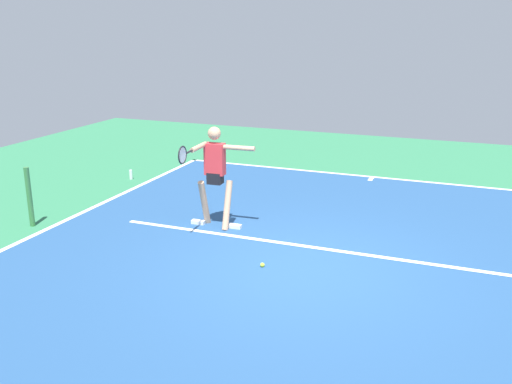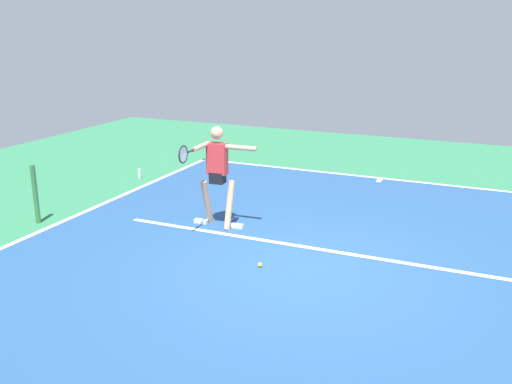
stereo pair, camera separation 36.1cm
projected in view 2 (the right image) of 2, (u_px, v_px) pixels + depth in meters
ground_plane at (302, 269)px, 8.32m from camera, size 21.16×21.16×0.00m
court_surface at (302, 269)px, 8.31m from camera, size 9.41×11.16×0.00m
court_line_baseline_near at (381, 178)px, 13.17m from camera, size 9.41×0.10×0.01m
court_line_sideline_right at (54, 225)px, 10.11m from camera, size 0.10×11.16×0.01m
court_line_service at (319, 249)px, 9.05m from camera, size 7.06×0.10×0.01m
court_line_centre_mark at (379, 180)px, 12.99m from camera, size 0.10×0.30×0.01m
net_post at (35, 194)px, 10.10m from camera, size 0.09×0.09×1.07m
tennis_player at (217, 170)px, 9.78m from camera, size 1.19×1.26×1.79m
tennis_ball_centre_court at (260, 265)px, 8.38m from camera, size 0.07×0.07×0.07m
water_bottle at (139, 173)px, 13.17m from camera, size 0.07×0.07×0.22m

